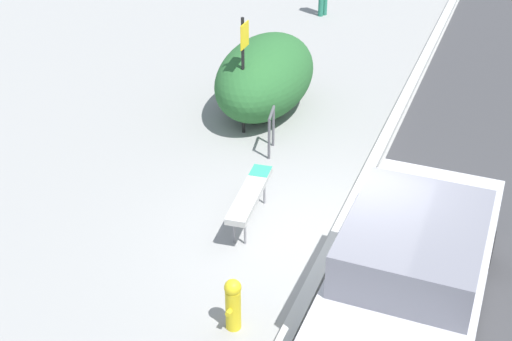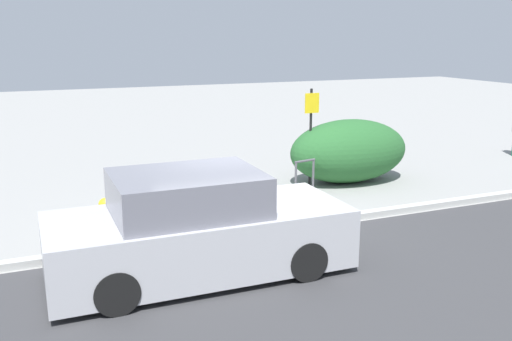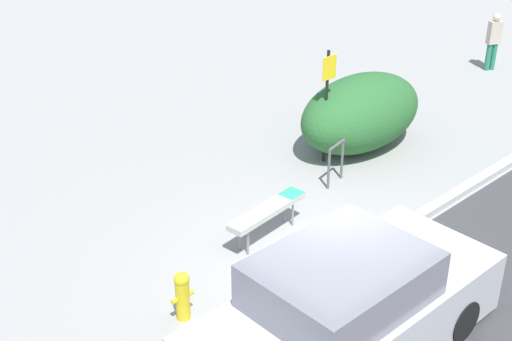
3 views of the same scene
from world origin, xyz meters
name	(u,v)px [view 3 (image 3 of 3)]	position (x,y,z in m)	size (l,w,h in m)	color
ground_plane	(326,277)	(0.00, 0.00, 0.00)	(60.00, 60.00, 0.00)	gray
curb	(326,273)	(0.00, 0.00, 0.07)	(60.00, 0.20, 0.13)	#B7B7B2
bench	(267,211)	(0.12, 1.40, 0.50)	(1.66, 0.48, 0.57)	gray
bike_rack	(336,159)	(2.34, 1.87, 0.50)	(0.55, 0.16, 0.83)	#515156
sign_post	(327,97)	(2.88, 2.63, 1.38)	(0.36, 0.08, 2.30)	black
fire_hydrant	(182,294)	(-2.16, 0.72, 0.41)	(0.36, 0.22, 0.77)	gold
shrub_hedge	(361,113)	(3.92, 2.58, 0.76)	(3.06, 1.77, 1.53)	#28602D
pedestrian	(493,40)	(10.14, 3.23, 0.82)	(0.39, 0.32, 1.52)	#267259
parked_car_near	(346,313)	(-1.12, -1.30, 0.70)	(4.43, 1.87, 1.58)	black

